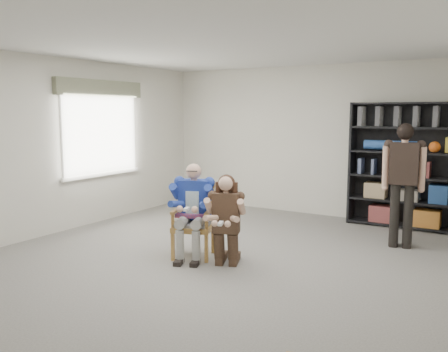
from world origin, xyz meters
The scene contains 8 objects.
room_shell centered at (0.00, 0.00, 1.40)m, with size 6.00×7.00×2.80m, color silver, non-canonical shape.
floor centered at (0.00, 0.00, 0.00)m, with size 6.00×7.00×0.01m, color slate.
window_left centered at (-2.95, 1.00, 1.63)m, with size 0.16×2.00×1.75m, color white, non-canonical shape.
armchair centered at (-0.37, 0.08, 0.49)m, with size 0.57×0.55×0.98m, color olive, non-canonical shape.
seated_man centered at (-0.37, 0.08, 0.64)m, with size 0.55×0.76×1.27m, color navy, non-canonical shape.
kneeling_woman centered at (0.21, -0.04, 0.58)m, with size 0.49×0.78×1.16m, color #35251B, non-canonical shape.
bookshelf centered at (1.70, 3.28, 1.05)m, with size 1.80×0.38×2.10m, color black, non-canonical shape.
standing_man centered at (1.92, 1.99, 0.89)m, with size 0.55×0.30×1.78m, color black, non-canonical shape.
Camera 1 is at (3.20, -4.99, 1.93)m, focal length 38.00 mm.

